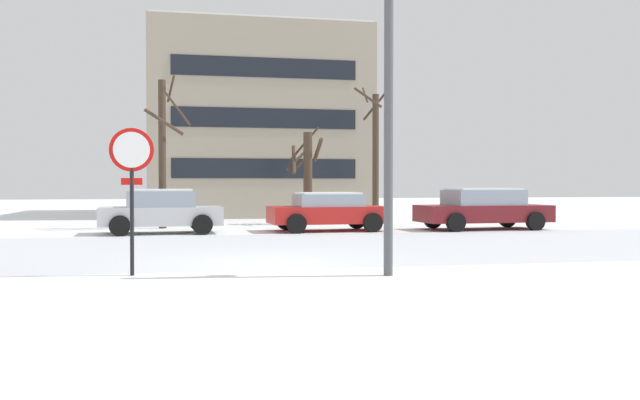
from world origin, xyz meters
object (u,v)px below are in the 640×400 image
object	(u,v)px
stop_sign	(132,172)
parked_car_red	(328,211)
parked_car_silver	(161,211)
parked_car_maroon	(483,208)
street_lamp	(404,85)

from	to	relation	value
stop_sign	parked_car_red	bearing A→B (deg)	60.96
parked_car_silver	parked_car_maroon	size ratio (longest dim) A/B	0.84
stop_sign	street_lamp	distance (m)	4.98
parked_car_silver	parked_car_red	xyz separation A→B (m)	(5.49, 0.07, -0.04)
street_lamp	parked_car_red	world-z (taller)	street_lamp
street_lamp	parked_car_silver	size ratio (longest dim) A/B	1.39
street_lamp	parked_car_silver	bearing A→B (deg)	112.00
stop_sign	parked_car_silver	size ratio (longest dim) A/B	0.66
street_lamp	parked_car_maroon	xyz separation A→B (m)	(6.52, 10.88, -2.58)
parked_car_red	parked_car_maroon	world-z (taller)	parked_car_maroon
street_lamp	parked_car_red	distance (m)	11.49
stop_sign	parked_car_maroon	size ratio (longest dim) A/B	0.56
street_lamp	parked_car_maroon	world-z (taller)	street_lamp
street_lamp	parked_car_red	xyz separation A→B (m)	(1.02, 11.14, -2.63)
stop_sign	parked_car_red	world-z (taller)	stop_sign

